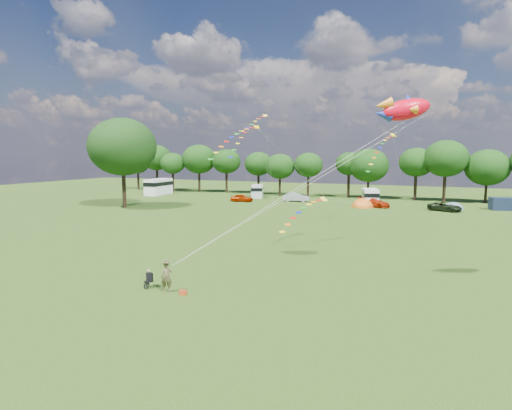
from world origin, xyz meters
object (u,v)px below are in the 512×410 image
at_px(car_c, 374,202).
at_px(campervan_c, 370,197).
at_px(car_d, 445,207).
at_px(camp_chair, 149,277).
at_px(car_b, 296,197).
at_px(tent_greyblue, 453,209).
at_px(big_tree, 123,147).
at_px(car_a, 242,198).
at_px(tent_orange, 362,207).
at_px(campervan_a, 159,186).
at_px(fish_kite, 402,110).
at_px(campervan_b, 257,191).
at_px(kite_flyer, 167,277).

relative_size(car_c, campervan_c, 0.86).
height_order(car_d, camp_chair, car_d).
height_order(car_b, tent_greyblue, car_b).
bearing_deg(camp_chair, big_tree, 153.21).
relative_size(car_a, car_d, 0.83).
relative_size(big_tree, tent_orange, 3.64).
relative_size(car_a, car_c, 0.80).
relative_size(campervan_a, fish_kite, 1.81).
relative_size(car_d, campervan_a, 0.72).
bearing_deg(car_c, campervan_c, 46.02).
height_order(car_b, car_c, car_b).
height_order(car_c, fish_kite, fish_kite).
bearing_deg(campervan_b, tent_orange, -128.90).
distance_m(tent_greyblue, fish_kite, 41.68).
bearing_deg(car_b, tent_orange, -116.40).
relative_size(campervan_b, tent_orange, 1.41).
bearing_deg(tent_orange, fish_kite, -77.88).
height_order(big_tree, kite_flyer, big_tree).
height_order(campervan_a, tent_greyblue, campervan_a).
bearing_deg(car_b, campervan_a, 78.46).
bearing_deg(car_d, car_a, 114.28).
distance_m(big_tree, campervan_b, 25.99).
bearing_deg(car_d, big_tree, 131.25).
xyz_separation_m(kite_flyer, camp_chair, (-1.47, 0.28, -0.22)).
bearing_deg(fish_kite, tent_orange, 79.15).
bearing_deg(camp_chair, campervan_c, 103.75).
bearing_deg(camp_chair, campervan_b, 127.09).
bearing_deg(campervan_b, camp_chair, 176.50).
relative_size(campervan_c, camp_chair, 4.90).
distance_m(car_b, tent_greyblue, 24.14).
relative_size(car_b, tent_greyblue, 1.29).
bearing_deg(car_a, car_d, -99.78).
xyz_separation_m(campervan_b, kite_flyer, (16.22, -52.01, -0.35)).
bearing_deg(campervan_a, car_d, -97.07).
bearing_deg(tent_greyblue, car_d, -116.95).
bearing_deg(fish_kite, car_c, 76.65).
bearing_deg(camp_chair, car_a, 129.21).
relative_size(big_tree, camp_chair, 11.71).
bearing_deg(tent_greyblue, campervan_a, 177.81).
bearing_deg(kite_flyer, campervan_b, 77.87).
distance_m(car_c, campervan_c, 2.23).
bearing_deg(car_d, tent_greyblue, -3.52).
height_order(campervan_a, tent_orange, campervan_a).
distance_m(car_a, car_b, 9.16).
height_order(big_tree, campervan_b, big_tree).
xyz_separation_m(tent_orange, tent_greyblue, (12.54, 2.36, 0.00)).
distance_m(car_d, kite_flyer, 47.49).
bearing_deg(car_b, car_c, -110.36).
relative_size(campervan_a, camp_chair, 5.68).
relative_size(car_d, campervan_c, 0.83).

